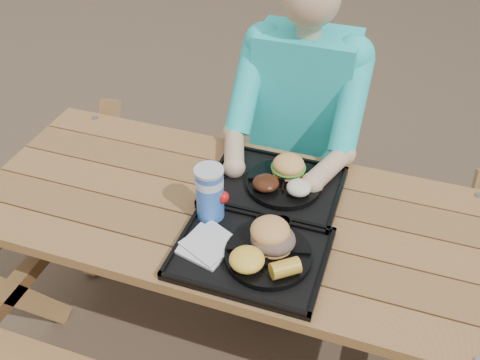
% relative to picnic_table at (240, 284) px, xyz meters
% --- Properties ---
extents(ground, '(60.00, 60.00, 0.00)m').
position_rel_picnic_table_xyz_m(ground, '(0.00, 0.00, -0.38)').
color(ground, '#999999').
rests_on(ground, ground).
extents(picnic_table, '(1.80, 1.49, 0.75)m').
position_rel_picnic_table_xyz_m(picnic_table, '(0.00, 0.00, 0.00)').
color(picnic_table, '#999999').
rests_on(picnic_table, ground).
extents(tray_near, '(0.45, 0.35, 0.02)m').
position_rel_picnic_table_xyz_m(tray_near, '(0.10, -0.18, 0.39)').
color(tray_near, black).
rests_on(tray_near, picnic_table).
extents(tray_far, '(0.45, 0.35, 0.02)m').
position_rel_picnic_table_xyz_m(tray_far, '(0.08, 0.14, 0.39)').
color(tray_far, black).
rests_on(tray_far, picnic_table).
extents(plate_near, '(0.26, 0.26, 0.02)m').
position_rel_picnic_table_xyz_m(plate_near, '(0.15, -0.19, 0.41)').
color(plate_near, black).
rests_on(plate_near, tray_near).
extents(plate_far, '(0.26, 0.26, 0.02)m').
position_rel_picnic_table_xyz_m(plate_far, '(0.11, 0.15, 0.41)').
color(plate_far, black).
rests_on(plate_far, tray_far).
extents(napkin_stack, '(0.17, 0.17, 0.02)m').
position_rel_picnic_table_xyz_m(napkin_stack, '(-0.04, -0.21, 0.40)').
color(napkin_stack, silver).
rests_on(napkin_stack, tray_near).
extents(soda_cup, '(0.09, 0.09, 0.18)m').
position_rel_picnic_table_xyz_m(soda_cup, '(-0.07, -0.07, 0.48)').
color(soda_cup, blue).
rests_on(soda_cup, tray_near).
extents(condiment_bbq, '(0.05, 0.05, 0.03)m').
position_rel_picnic_table_xyz_m(condiment_bbq, '(0.10, -0.07, 0.41)').
color(condiment_bbq, black).
rests_on(condiment_bbq, tray_near).
extents(condiment_mustard, '(0.06, 0.06, 0.03)m').
position_rel_picnic_table_xyz_m(condiment_mustard, '(0.16, -0.06, 0.41)').
color(condiment_mustard, '#C49415').
rests_on(condiment_mustard, tray_near).
extents(sandwich, '(0.13, 0.13, 0.13)m').
position_rel_picnic_table_xyz_m(sandwich, '(0.16, -0.16, 0.48)').
color(sandwich, '#E79C51').
rests_on(sandwich, plate_near).
extents(mac_cheese, '(0.10, 0.10, 0.05)m').
position_rel_picnic_table_xyz_m(mac_cheese, '(0.11, -0.26, 0.44)').
color(mac_cheese, yellow).
rests_on(mac_cheese, plate_near).
extents(corn_cob, '(0.12, 0.12, 0.05)m').
position_rel_picnic_table_xyz_m(corn_cob, '(0.22, -0.25, 0.44)').
color(corn_cob, gold).
rests_on(corn_cob, plate_near).
extents(cutlery_far, '(0.08, 0.16, 0.01)m').
position_rel_picnic_table_xyz_m(cutlery_far, '(-0.10, 0.16, 0.40)').
color(cutlery_far, black).
rests_on(cutlery_far, tray_far).
extents(burger, '(0.11, 0.11, 0.10)m').
position_rel_picnic_table_xyz_m(burger, '(0.11, 0.20, 0.47)').
color(burger, '#F3A856').
rests_on(burger, plate_far).
extents(baked_beans, '(0.09, 0.09, 0.04)m').
position_rel_picnic_table_xyz_m(baked_beans, '(0.06, 0.09, 0.44)').
color(baked_beans, '#411C0D').
rests_on(baked_beans, plate_far).
extents(potato_salad, '(0.08, 0.08, 0.05)m').
position_rel_picnic_table_xyz_m(potato_salad, '(0.17, 0.10, 0.44)').
color(potato_salad, '#EFE4CB').
rests_on(potato_salad, plate_far).
extents(diner, '(0.48, 0.84, 1.28)m').
position_rel_picnic_table_xyz_m(diner, '(0.06, 0.58, 0.27)').
color(diner, teal).
rests_on(diner, ground).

